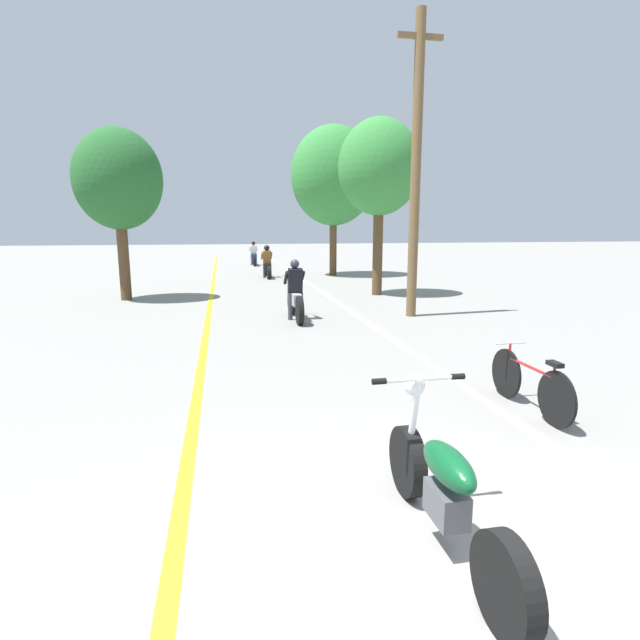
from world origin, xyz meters
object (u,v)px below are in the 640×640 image
(motorcycle_foreground, at_px, (445,490))
(motorcycle_rider_mid, at_px, (267,265))
(roadside_tree_right_near, at_px, (379,168))
(motorcycle_rider_lead, at_px, (295,297))
(roadside_tree_right_far, at_px, (333,176))
(bicycle_parked, at_px, (530,383))
(utility_pole, at_px, (416,166))
(roadside_tree_left, at_px, (118,180))
(motorcycle_rider_far, at_px, (254,256))

(motorcycle_foreground, height_order, motorcycle_rider_mid, motorcycle_rider_mid)
(roadside_tree_right_near, bearing_deg, motorcycle_rider_lead, -130.48)
(roadside_tree_right_far, height_order, bicycle_parked, roadside_tree_right_far)
(utility_pole, bearing_deg, motorcycle_rider_mid, 104.99)
(roadside_tree_left, relative_size, motorcycle_rider_far, 2.44)
(motorcycle_foreground, relative_size, motorcycle_rider_lead, 1.01)
(utility_pole, relative_size, motorcycle_rider_far, 3.43)
(roadside_tree_right_near, height_order, roadside_tree_right_far, roadside_tree_right_far)
(utility_pole, distance_m, roadside_tree_right_near, 3.94)
(motorcycle_rider_mid, relative_size, motorcycle_rider_far, 0.97)
(motorcycle_rider_far, bearing_deg, roadside_tree_left, -109.96)
(roadside_tree_right_far, xyz_separation_m, motorcycle_foreground, (-3.47, -19.29, -3.96))
(motorcycle_rider_mid, xyz_separation_m, bicycle_parked, (1.72, -16.61, -0.19))
(roadside_tree_left, bearing_deg, utility_pole, -29.55)
(roadside_tree_right_far, bearing_deg, motorcycle_rider_lead, -107.26)
(motorcycle_rider_lead, bearing_deg, motorcycle_rider_far, 89.79)
(motorcycle_rider_far, bearing_deg, utility_pole, -80.54)
(utility_pole, relative_size, roadside_tree_right_far, 1.08)
(roadside_tree_left, distance_m, motorcycle_foreground, 14.07)
(roadside_tree_right_near, xyz_separation_m, motorcycle_foreground, (-3.47, -12.64, -3.58))
(roadside_tree_left, height_order, bicycle_parked, roadside_tree_left)
(roadside_tree_left, xyz_separation_m, motorcycle_rider_mid, (4.83, 5.86, -3.01))
(bicycle_parked, bearing_deg, motorcycle_rider_far, 94.53)
(motorcycle_foreground, bearing_deg, roadside_tree_right_far, 79.80)
(roadside_tree_right_far, bearing_deg, utility_pole, -91.78)
(roadside_tree_right_far, xyz_separation_m, motorcycle_rider_lead, (-3.25, -10.46, -3.84))
(bicycle_parked, bearing_deg, motorcycle_rider_lead, 106.39)
(motorcycle_foreground, bearing_deg, utility_pole, 70.19)
(roadside_tree_right_far, relative_size, roadside_tree_left, 1.30)
(utility_pole, xyz_separation_m, motorcycle_rider_far, (-2.86, 17.16, -3.12))
(roadside_tree_right_near, distance_m, motorcycle_rider_mid, 7.74)
(motorcycle_rider_far, height_order, bicycle_parked, motorcycle_rider_far)
(roadside_tree_right_near, height_order, motorcycle_rider_lead, roadside_tree_right_near)
(motorcycle_rider_mid, bearing_deg, motorcycle_rider_far, 91.19)
(utility_pole, height_order, motorcycle_rider_lead, utility_pole)
(roadside_tree_right_near, relative_size, motorcycle_foreground, 2.66)
(roadside_tree_right_near, relative_size, motorcycle_rider_mid, 2.76)
(roadside_tree_right_near, xyz_separation_m, roadside_tree_right_far, (-0.00, 6.65, 0.37))
(roadside_tree_left, xyz_separation_m, motorcycle_rider_far, (4.68, 12.89, -3.03))
(motorcycle_rider_mid, bearing_deg, bicycle_parked, -84.07)
(bicycle_parked, bearing_deg, utility_pole, 81.33)
(roadside_tree_left, height_order, motorcycle_foreground, roadside_tree_left)
(motorcycle_foreground, distance_m, motorcycle_rider_far, 25.89)
(utility_pole, bearing_deg, roadside_tree_right_near, 85.16)
(roadside_tree_right_near, distance_m, bicycle_parked, 11.09)
(utility_pole, height_order, motorcycle_foreground, utility_pole)
(motorcycle_rider_lead, xyz_separation_m, motorcycle_rider_mid, (0.21, 10.03, -0.00))
(motorcycle_rider_lead, distance_m, motorcycle_rider_mid, 10.03)
(bicycle_parked, bearing_deg, roadside_tree_left, 121.36)
(roadside_tree_right_near, bearing_deg, roadside_tree_left, 177.36)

